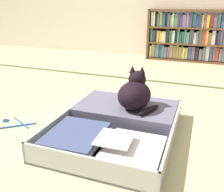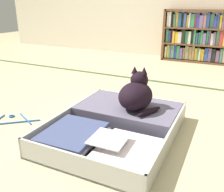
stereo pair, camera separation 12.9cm
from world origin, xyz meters
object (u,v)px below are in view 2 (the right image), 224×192
(black_cat, at_px, (137,94))
(clothes_hanger, at_px, (10,121))
(bookshelf, at_px, (224,38))
(open_suitcase, at_px, (117,124))

(black_cat, height_order, clothes_hanger, black_cat)
(black_cat, relative_size, clothes_hanger, 0.91)
(bookshelf, distance_m, clothes_hanger, 2.64)
(bookshelf, bearing_deg, open_suitcase, -99.89)
(bookshelf, xyz_separation_m, open_suitcase, (-0.39, -2.21, -0.27))
(open_suitcase, distance_m, black_cat, 0.21)
(bookshelf, relative_size, clothes_hanger, 5.12)
(clothes_hanger, bearing_deg, bookshelf, 66.05)
(bookshelf, height_order, black_cat, bookshelf)
(bookshelf, bearing_deg, black_cat, -98.88)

